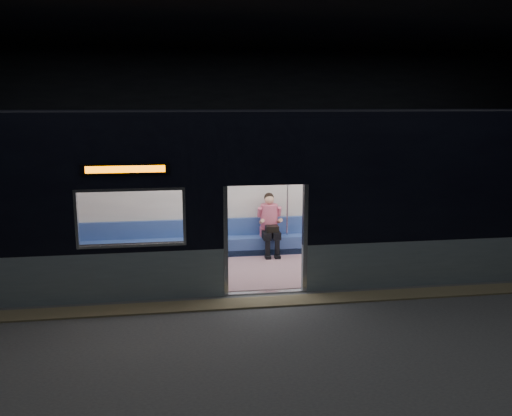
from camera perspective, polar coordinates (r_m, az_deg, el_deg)
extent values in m
cube|color=#47494C|center=(9.31, 2.10, -11.14)|extent=(24.00, 14.00, 0.01)
cube|color=black|center=(8.74, 2.35, 20.72)|extent=(24.00, 14.00, 0.04)
cube|color=black|center=(15.56, -2.65, 7.36)|extent=(24.00, 0.04, 5.00)
cube|color=#8C7F59|center=(9.81, 1.50, -9.83)|extent=(22.80, 0.50, 0.03)
cube|color=#8EA0A9|center=(11.92, 24.74, -4.86)|extent=(8.30, 0.12, 0.90)
cube|color=black|center=(11.61, 25.38, 2.77)|extent=(8.30, 0.12, 2.30)
cube|color=black|center=(9.70, 1.04, 5.82)|extent=(1.40, 0.12, 1.15)
cube|color=#B7BABC|center=(9.88, -3.23, -3.53)|extent=(0.08, 0.14, 2.05)
cube|color=#B7BABC|center=(10.13, 5.15, -3.20)|extent=(0.08, 0.14, 2.05)
cube|color=black|center=(9.55, -13.57, 4.00)|extent=(1.50, 0.04, 0.18)
cube|color=#EF6A00|center=(9.54, -13.57, 4.00)|extent=(1.34, 0.03, 0.12)
cube|color=beige|center=(12.66, -1.17, 2.40)|extent=(18.00, 0.12, 3.20)
cube|color=black|center=(11.08, -0.21, 9.85)|extent=(18.00, 3.00, 0.15)
cube|color=gray|center=(11.62, -0.20, -6.40)|extent=(17.76, 2.76, 0.04)
cube|color=beige|center=(11.14, -0.21, 5.09)|extent=(17.76, 2.76, 0.10)
cube|color=#31558E|center=(12.62, -0.95, -3.91)|extent=(11.00, 0.48, 0.41)
cube|color=#31558E|center=(12.71, -1.07, -1.93)|extent=(11.00, 0.10, 0.40)
cube|color=#755561|center=(10.54, -17.49, -7.53)|extent=(4.40, 0.48, 0.41)
cube|color=#755561|center=(11.51, 17.20, -5.93)|extent=(4.40, 0.48, 0.41)
cylinder|color=silver|center=(10.13, -4.59, -2.33)|extent=(0.04, 0.04, 2.26)
cylinder|color=silver|center=(12.34, -5.35, 0.09)|extent=(0.04, 0.04, 2.26)
cylinder|color=silver|center=(10.43, 5.88, -1.96)|extent=(0.04, 0.04, 2.26)
cylinder|color=silver|center=(12.59, 3.32, 0.35)|extent=(0.04, 0.04, 2.26)
cylinder|color=silver|center=(12.25, -0.95, 3.76)|extent=(11.00, 0.03, 0.03)
cube|color=black|center=(12.39, 1.06, -2.83)|extent=(0.18, 0.49, 0.17)
cube|color=black|center=(12.43, 2.06, -2.79)|extent=(0.18, 0.49, 0.17)
cylinder|color=black|center=(12.25, 1.24, -4.34)|extent=(0.11, 0.11, 0.43)
cylinder|color=black|center=(12.28, 2.25, -4.30)|extent=(0.11, 0.11, 0.43)
cube|color=#D05F7A|center=(12.60, 1.40, -2.49)|extent=(0.42, 0.23, 0.21)
cylinder|color=#D05F7A|center=(12.55, 1.38, -0.84)|extent=(0.45, 0.45, 0.54)
sphere|color=tan|center=(12.45, 1.41, 0.88)|extent=(0.22, 0.22, 0.22)
sphere|color=black|center=(12.48, 1.37, 1.10)|extent=(0.23, 0.23, 0.23)
cube|color=black|center=(12.30, 1.70, -2.19)|extent=(0.32, 0.28, 0.14)
cube|color=white|center=(14.14, 19.43, 2.12)|extent=(0.96, 0.03, 0.62)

